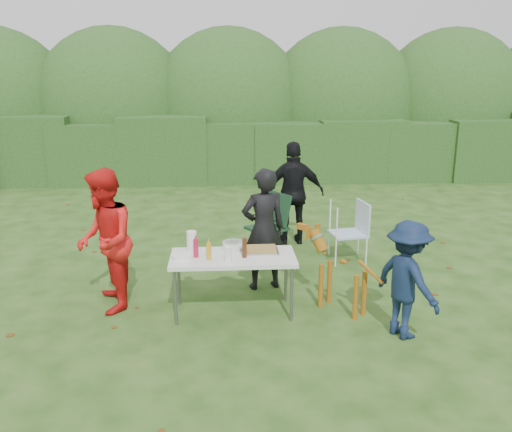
{
  "coord_description": "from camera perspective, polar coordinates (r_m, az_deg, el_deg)",
  "views": [
    {
      "loc": [
        -0.25,
        -5.98,
        2.95
      ],
      "look_at": [
        0.2,
        0.96,
        1.0
      ],
      "focal_mm": 38.0,
      "sensor_mm": 36.0,
      "label": 1
    }
  ],
  "objects": [
    {
      "name": "ketchup_bottle",
      "position": [
        6.47,
        -6.34,
        -3.39
      ],
      "size": [
        0.06,
        0.06,
        0.22
      ],
      "primitive_type": "cylinder",
      "color": "#AF1636",
      "rests_on": "folding_table"
    },
    {
      "name": "plate_stack",
      "position": [
        6.46,
        -7.75,
        -4.27
      ],
      "size": [
        0.24,
        0.24,
        0.05
      ],
      "primitive_type": "cylinder",
      "color": "white",
      "rests_on": "folding_table"
    },
    {
      "name": "camping_chair",
      "position": [
        8.61,
        1.14,
        -0.91
      ],
      "size": [
        0.85,
        0.85,
        0.99
      ],
      "primitive_type": null,
      "rotation": [
        0.0,
        0.0,
        3.71
      ],
      "color": "#14331D",
      "rests_on": "ground"
    },
    {
      "name": "dog",
      "position": [
        6.73,
        9.12,
        -6.01
      ],
      "size": [
        1.0,
        1.04,
        0.98
      ],
      "primitive_type": null,
      "rotation": [
        0.0,
        0.0,
        2.31
      ],
      "color": "#8F5412",
      "rests_on": "ground"
    },
    {
      "name": "person_red_jacket",
      "position": [
        6.82,
        -15.62,
        -2.56
      ],
      "size": [
        0.83,
        0.98,
        1.77
      ],
      "primitive_type": "imported",
      "rotation": [
        0.0,
        0.0,
        -1.36
      ],
      "color": "red",
      "rests_on": "ground"
    },
    {
      "name": "person_black_puffy",
      "position": [
        9.09,
        4.0,
        2.39
      ],
      "size": [
        1.02,
        0.44,
        1.74
      ],
      "primitive_type": "imported",
      "rotation": [
        0.0,
        0.0,
        3.15
      ],
      "color": "black",
      "rests_on": "ground"
    },
    {
      "name": "lawn_chair",
      "position": [
        8.48,
        9.66,
        -1.59
      ],
      "size": [
        0.64,
        0.64,
        0.94
      ],
      "primitive_type": null,
      "rotation": [
        0.0,
        0.0,
        3.31
      ],
      "color": "#5896BB",
      "rests_on": "ground"
    },
    {
      "name": "hedge_row",
      "position": [
        14.14,
        -2.71,
        7.11
      ],
      "size": [
        22.0,
        1.4,
        1.7
      ],
      "primitive_type": "cube",
      "color": "#23471C",
      "rests_on": "ground"
    },
    {
      "name": "focaccia_bread",
      "position": [
        6.63,
        0.4,
        -3.49
      ],
      "size": [
        0.4,
        0.26,
        0.04
      ],
      "primitive_type": "cube",
      "color": "olive",
      "rests_on": "food_tray"
    },
    {
      "name": "pasta_bowl",
      "position": [
        6.72,
        -2.42,
        -3.13
      ],
      "size": [
        0.26,
        0.26,
        0.1
      ],
      "primitive_type": "cylinder",
      "color": "silver",
      "rests_on": "folding_table"
    },
    {
      "name": "ground",
      "position": [
        6.67,
        -1.24,
        -10.59
      ],
      "size": [
        80.0,
        80.0,
        0.0
      ],
      "primitive_type": "plane",
      "color": "#1E4211"
    },
    {
      "name": "paper_towel_roll",
      "position": [
        6.65,
        -6.78,
        -2.68
      ],
      "size": [
        0.12,
        0.12,
        0.26
      ],
      "primitive_type": "cylinder",
      "color": "white",
      "rests_on": "folding_table"
    },
    {
      "name": "folding_table",
      "position": [
        6.53,
        -2.44,
        -4.65
      ],
      "size": [
        1.5,
        0.7,
        0.74
      ],
      "color": "silver",
      "rests_on": "ground"
    },
    {
      "name": "cup_stack",
      "position": [
        6.3,
        -2.94,
        -4.05
      ],
      "size": [
        0.08,
        0.08,
        0.18
      ],
      "primitive_type": "cylinder",
      "color": "white",
      "rests_on": "folding_table"
    },
    {
      "name": "person_cook",
      "position": [
        7.22,
        0.81,
        -1.42
      ],
      "size": [
        0.69,
        0.54,
        1.66
      ],
      "primitive_type": "imported",
      "rotation": [
        0.0,
        0.0,
        3.39
      ],
      "color": "black",
      "rests_on": "ground"
    },
    {
      "name": "child",
      "position": [
        6.22,
        15.62,
        -6.48
      ],
      "size": [
        0.84,
        1.0,
        1.34
      ],
      "primitive_type": "imported",
      "rotation": [
        0.0,
        0.0,
        2.05
      ],
      "color": "#111F3C",
      "rests_on": "ground"
    },
    {
      "name": "shrub_backdrop",
      "position": [
        15.64,
        -2.87,
        10.7
      ],
      "size": [
        20.0,
        2.6,
        3.2
      ],
      "primitive_type": "ellipsoid",
      "color": "#3D6628",
      "rests_on": "ground"
    },
    {
      "name": "food_tray",
      "position": [
        6.64,
        0.4,
        -3.71
      ],
      "size": [
        0.45,
        0.3,
        0.02
      ],
      "primitive_type": "cube",
      "color": "#B7B7BA",
      "rests_on": "folding_table"
    },
    {
      "name": "mustard_bottle",
      "position": [
        6.37,
        -4.99,
        -3.75
      ],
      "size": [
        0.06,
        0.06,
        0.2
      ],
      "primitive_type": "cylinder",
      "color": "gold",
      "rests_on": "folding_table"
    },
    {
      "name": "beer_bottle",
      "position": [
        6.42,
        -1.22,
        -3.36
      ],
      "size": [
        0.06,
        0.06,
        0.24
      ],
      "primitive_type": "cylinder",
      "color": "#47230F",
      "rests_on": "folding_table"
    }
  ]
}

